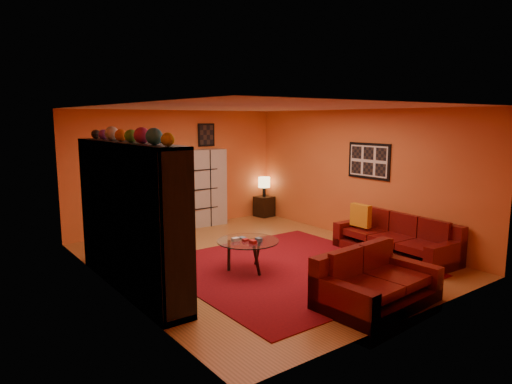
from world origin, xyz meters
TOP-DOWN VIEW (x-y plane):
  - floor at (0.00, 0.00)m, footprint 6.00×6.00m
  - ceiling at (0.00, 0.00)m, footprint 6.00×6.00m
  - wall_back at (0.00, 3.00)m, footprint 6.00×0.00m
  - wall_front at (0.00, -3.00)m, footprint 6.00×0.00m
  - wall_left at (-2.50, 0.00)m, footprint 0.00×6.00m
  - wall_right at (2.50, 0.00)m, footprint 0.00×6.00m
  - rug at (0.10, -0.70)m, footprint 3.60×3.60m
  - doorway at (-0.70, 2.96)m, footprint 0.95×0.10m
  - wall_art_right at (2.48, -0.30)m, footprint 0.03×1.00m
  - wall_art_back at (0.75, 2.98)m, footprint 0.42×0.03m
  - entertainment_unit at (-2.27, 0.00)m, footprint 0.45×3.00m
  - tv at (-2.23, 0.03)m, footprint 0.98×0.13m
  - sofa at (2.14, -1.30)m, footprint 1.00×2.23m
  - loveseat at (0.06, -2.41)m, footprint 1.68×1.07m
  - throw_pillow at (1.95, -0.59)m, footprint 0.12×0.42m
  - coffee_table at (-0.50, -0.39)m, footprint 0.98×0.98m
  - storage_cabinet at (0.62, 2.80)m, footprint 0.89×0.43m
  - bowl_chair at (-1.64, 2.05)m, footprint 0.62×0.62m
  - side_table at (2.25, 2.75)m, footprint 0.44×0.44m
  - table_lamp at (2.25, 2.75)m, footprint 0.29×0.29m

SIDE VIEW (x-z plane):
  - floor at x=0.00m, z-range 0.00..0.00m
  - rug at x=0.10m, z-range 0.00..0.01m
  - side_table at x=2.25m, z-range 0.00..0.50m
  - bowl_chair at x=-1.64m, z-range 0.02..0.53m
  - loveseat at x=0.06m, z-range -0.14..0.71m
  - sofa at x=2.14m, z-range -0.14..0.71m
  - coffee_table at x=-0.50m, z-range 0.21..0.70m
  - throw_pillow at x=1.95m, z-range 0.42..0.84m
  - table_lamp at x=2.25m, z-range 0.60..1.09m
  - storage_cabinet at x=0.62m, z-range 0.00..1.73m
  - tv at x=-2.23m, z-range 0.72..1.29m
  - doorway at x=-0.70m, z-range 0.00..2.04m
  - entertainment_unit at x=-2.27m, z-range 0.00..2.10m
  - wall_back at x=0.00m, z-range -1.70..4.30m
  - wall_front at x=0.00m, z-range -1.70..4.30m
  - wall_left at x=-2.50m, z-range -1.70..4.30m
  - wall_right at x=2.50m, z-range -1.70..4.30m
  - wall_art_right at x=2.48m, z-range 1.25..1.95m
  - wall_art_back at x=0.75m, z-range 1.79..2.31m
  - ceiling at x=0.00m, z-range 2.60..2.60m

